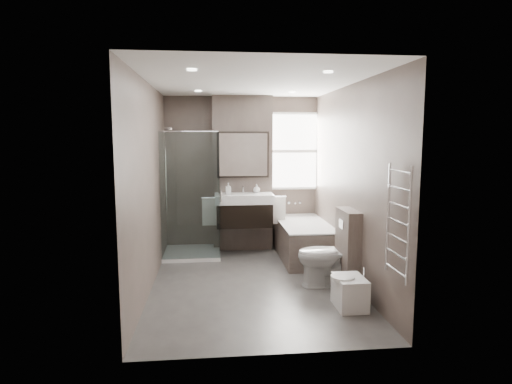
{
  "coord_description": "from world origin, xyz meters",
  "views": [
    {
      "loc": [
        -0.51,
        -5.45,
        1.92
      ],
      "look_at": [
        0.07,
        0.15,
        1.19
      ],
      "focal_mm": 30.0,
      "sensor_mm": 36.0,
      "label": 1
    }
  ],
  "objects": [
    {
      "name": "bidet",
      "position": [
        1.01,
        -0.94,
        0.19
      ],
      "size": [
        0.39,
        0.44,
        0.47
      ],
      "color": "white",
      "rests_on": "ground"
    },
    {
      "name": "shower_enclosure",
      "position": [
        -0.75,
        1.35,
        0.49
      ],
      "size": [
        0.9,
        0.9,
        2.0
      ],
      "color": "white",
      "rests_on": "ground"
    },
    {
      "name": "room",
      "position": [
        0.0,
        0.0,
        1.3
      ],
      "size": [
        2.7,
        3.9,
        2.7
      ],
      "color": "#474442",
      "rests_on": "ground"
    },
    {
      "name": "soap_bottle_a",
      "position": [
        -0.25,
        1.4,
        1.09
      ],
      "size": [
        0.08,
        0.09,
        0.19
      ],
      "primitive_type": "imported",
      "color": "white",
      "rests_on": "vanity"
    },
    {
      "name": "vanity",
      "position": [
        0.0,
        1.43,
        0.74
      ],
      "size": [
        0.95,
        0.47,
        0.66
      ],
      "color": "black",
      "rests_on": "vanity_pier"
    },
    {
      "name": "bathtub",
      "position": [
        0.92,
        1.1,
        0.32
      ],
      "size": [
        0.75,
        1.6,
        0.57
      ],
      "color": "brown",
      "rests_on": "ground"
    },
    {
      "name": "towel_right",
      "position": [
        0.56,
        1.4,
        0.72
      ],
      "size": [
        0.24,
        0.06,
        0.44
      ],
      "primitive_type": "cube",
      "color": "silver",
      "rests_on": "vanity_pier"
    },
    {
      "name": "toilet",
      "position": [
        0.97,
        -0.2,
        0.4
      ],
      "size": [
        0.81,
        0.5,
        0.8
      ],
      "primitive_type": "imported",
      "rotation": [
        0.0,
        0.0,
        -1.63
      ],
      "color": "white",
      "rests_on": "ground"
    },
    {
      "name": "vanity_pier",
      "position": [
        0.0,
        1.77,
        1.3
      ],
      "size": [
        1.0,
        0.25,
        2.6
      ],
      "primitive_type": "cube",
      "color": "brown",
      "rests_on": "ground"
    },
    {
      "name": "window",
      "position": [
        0.9,
        1.88,
        1.68
      ],
      "size": [
        0.98,
        0.06,
        1.33
      ],
      "color": "white",
      "rests_on": "room"
    },
    {
      "name": "mirror_cabinet",
      "position": [
        0.0,
        1.61,
        1.63
      ],
      "size": [
        0.86,
        0.08,
        0.76
      ],
      "color": "black",
      "rests_on": "vanity_pier"
    },
    {
      "name": "soap_bottle_b",
      "position": [
        0.22,
        1.55,
        1.07
      ],
      "size": [
        0.11,
        0.11,
        0.15
      ],
      "primitive_type": "imported",
      "color": "white",
      "rests_on": "vanity"
    },
    {
      "name": "towel_radiator",
      "position": [
        1.25,
        -1.6,
        1.12
      ],
      "size": [
        0.03,
        0.49,
        1.1
      ],
      "color": "silver",
      "rests_on": "room"
    },
    {
      "name": "towel_left",
      "position": [
        -0.56,
        1.4,
        0.72
      ],
      "size": [
        0.24,
        0.06,
        0.44
      ],
      "primitive_type": "cube",
      "color": "silver",
      "rests_on": "vanity_pier"
    },
    {
      "name": "cistern_box",
      "position": [
        1.21,
        -0.25,
        0.5
      ],
      "size": [
        0.19,
        0.55,
        1.0
      ],
      "color": "brown",
      "rests_on": "ground"
    }
  ]
}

